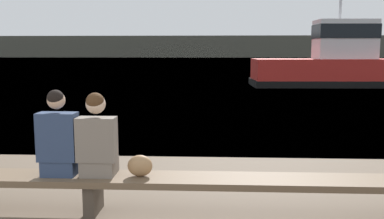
# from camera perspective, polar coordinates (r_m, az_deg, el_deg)

# --- Properties ---
(water_surface) EXTENTS (240.00, 240.00, 0.00)m
(water_surface) POSITION_cam_1_polar(r_m,az_deg,el_deg) (127.29, 2.17, 7.01)
(water_surface) COLOR #386084
(water_surface) RESTS_ON ground
(far_shoreline) EXTENTS (600.00, 12.00, 5.89)m
(far_shoreline) POSITION_cam_1_polar(r_m,az_deg,el_deg) (122.59, 2.15, 8.36)
(far_shoreline) COLOR #4C4C42
(far_shoreline) RESTS_ON ground
(bench_main) EXTENTS (7.95, 0.51, 0.44)m
(bench_main) POSITION_cam_1_polar(r_m,az_deg,el_deg) (5.04, -13.06, -9.37)
(bench_main) COLOR brown
(bench_main) RESTS_ON ground
(person_left) EXTENTS (0.43, 0.37, 0.98)m
(person_left) POSITION_cam_1_polar(r_m,az_deg,el_deg) (5.03, -17.38, -3.76)
(person_left) COLOR navy
(person_left) RESTS_ON bench_main
(person_right) EXTENTS (0.43, 0.37, 0.95)m
(person_right) POSITION_cam_1_polar(r_m,az_deg,el_deg) (4.90, -12.53, -3.91)
(person_right) COLOR #70665B
(person_right) RESTS_ON bench_main
(shopping_bag) EXTENTS (0.28, 0.17, 0.24)m
(shopping_bag) POSITION_cam_1_polar(r_m,az_deg,el_deg) (4.87, -6.95, -7.46)
(shopping_bag) COLOR #9E754C
(shopping_bag) RESTS_ON bench_main
(tugboat_red) EXTENTS (8.76, 3.29, 5.54)m
(tugboat_red) POSITION_cam_1_polar(r_m,az_deg,el_deg) (23.67, 18.81, 5.58)
(tugboat_red) COLOR red
(tugboat_red) RESTS_ON water_surface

